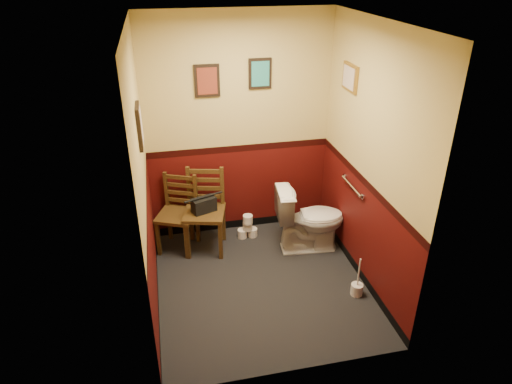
% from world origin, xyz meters
% --- Properties ---
extents(floor, '(2.20, 2.40, 0.00)m').
position_xyz_m(floor, '(0.00, 0.00, 0.00)').
color(floor, black).
rests_on(floor, ground).
extents(ceiling, '(2.20, 2.40, 0.00)m').
position_xyz_m(ceiling, '(0.00, 0.00, 2.70)').
color(ceiling, silver).
rests_on(ceiling, ground).
extents(wall_back, '(2.20, 0.00, 2.70)m').
position_xyz_m(wall_back, '(0.00, 1.20, 1.35)').
color(wall_back, '#400A08').
rests_on(wall_back, ground).
extents(wall_front, '(2.20, 0.00, 2.70)m').
position_xyz_m(wall_front, '(0.00, -1.20, 1.35)').
color(wall_front, '#400A08').
rests_on(wall_front, ground).
extents(wall_left, '(0.00, 2.40, 2.70)m').
position_xyz_m(wall_left, '(-1.10, 0.00, 1.35)').
color(wall_left, '#400A08').
rests_on(wall_left, ground).
extents(wall_right, '(0.00, 2.40, 2.70)m').
position_xyz_m(wall_right, '(1.10, 0.00, 1.35)').
color(wall_right, '#400A08').
rests_on(wall_right, ground).
extents(grab_bar, '(0.05, 0.56, 0.06)m').
position_xyz_m(grab_bar, '(1.07, 0.25, 0.95)').
color(grab_bar, silver).
rests_on(grab_bar, wall_right).
extents(framed_print_back_a, '(0.28, 0.04, 0.36)m').
position_xyz_m(framed_print_back_a, '(-0.35, 1.18, 1.95)').
color(framed_print_back_a, black).
rests_on(framed_print_back_a, wall_back).
extents(framed_print_back_b, '(0.26, 0.04, 0.34)m').
position_xyz_m(framed_print_back_b, '(0.25, 1.18, 2.00)').
color(framed_print_back_b, black).
rests_on(framed_print_back_b, wall_back).
extents(framed_print_left, '(0.04, 0.30, 0.38)m').
position_xyz_m(framed_print_left, '(-1.08, 0.10, 1.85)').
color(framed_print_left, black).
rests_on(framed_print_left, wall_left).
extents(framed_print_right, '(0.04, 0.34, 0.28)m').
position_xyz_m(framed_print_right, '(1.08, 0.60, 2.05)').
color(framed_print_right, olive).
rests_on(framed_print_right, wall_right).
extents(toilet, '(0.86, 0.53, 0.80)m').
position_xyz_m(toilet, '(0.72, 0.56, 0.40)').
color(toilet, white).
rests_on(toilet, floor).
extents(toilet_brush, '(0.13, 0.13, 0.45)m').
position_xyz_m(toilet_brush, '(0.95, -0.39, 0.07)').
color(toilet_brush, silver).
rests_on(toilet_brush, floor).
extents(chair_left, '(0.56, 0.56, 0.92)m').
position_xyz_m(chair_left, '(-0.80, 0.92, 0.46)').
color(chair_left, '#523818').
rests_on(chair_left, floor).
extents(chair_right, '(0.56, 0.56, 1.00)m').
position_xyz_m(chair_right, '(-0.49, 0.84, 0.50)').
color(chair_right, '#523818').
rests_on(chair_right, floor).
extents(handbag, '(0.31, 0.23, 0.20)m').
position_xyz_m(handbag, '(-0.50, 0.80, 0.61)').
color(handbag, black).
rests_on(handbag, chair_right).
extents(tp_stack, '(0.25, 0.15, 0.33)m').
position_xyz_m(tp_stack, '(0.04, 0.94, 0.14)').
color(tp_stack, silver).
rests_on(tp_stack, floor).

